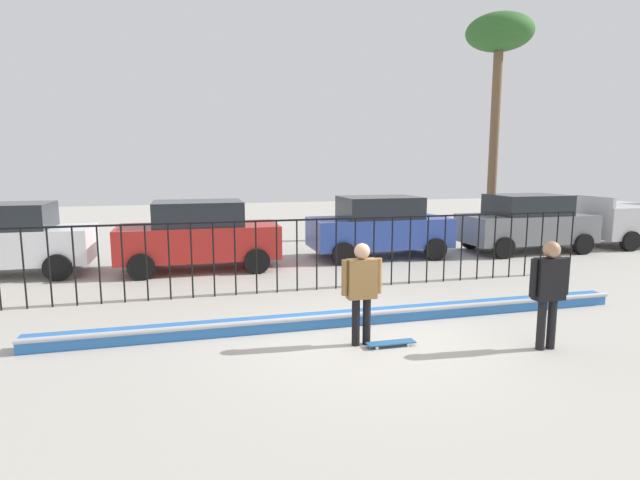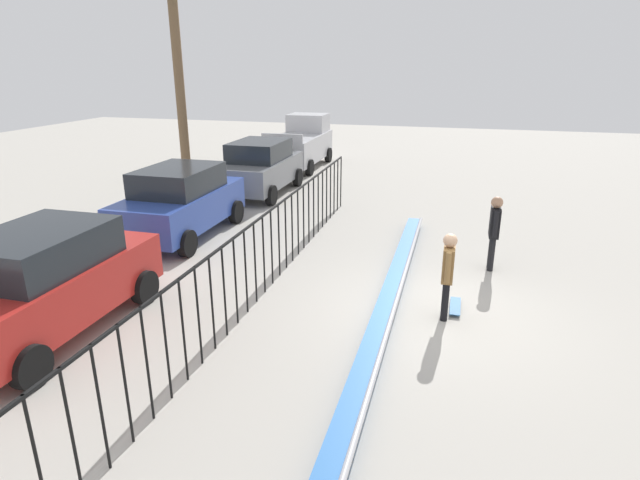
# 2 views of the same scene
# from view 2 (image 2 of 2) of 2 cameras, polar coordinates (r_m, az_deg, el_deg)

# --- Properties ---
(ground_plane) EXTENTS (60.00, 60.00, 0.00)m
(ground_plane) POSITION_cam_2_polar(r_m,az_deg,el_deg) (10.31, 12.68, -7.76)
(ground_plane) COLOR #ADA89E
(bowl_coping_ledge) EXTENTS (11.00, 0.40, 0.27)m
(bowl_coping_ledge) POSITION_cam_2_polar(r_m,az_deg,el_deg) (10.31, 7.59, -6.68)
(bowl_coping_ledge) COLOR #2D6BB7
(bowl_coping_ledge) RESTS_ON ground
(perimeter_fence) EXTENTS (14.04, 0.04, 1.67)m
(perimeter_fence) POSITION_cam_2_polar(r_m,az_deg,el_deg) (10.56, -6.26, -0.59)
(perimeter_fence) COLOR black
(perimeter_fence) RESTS_ON ground
(skateboarder) EXTENTS (0.68, 0.25, 1.67)m
(skateboarder) POSITION_cam_2_polar(r_m,az_deg,el_deg) (9.71, 13.91, -3.08)
(skateboarder) COLOR black
(skateboarder) RESTS_ON ground
(skateboard) EXTENTS (0.80, 0.20, 0.07)m
(skateboard) POSITION_cam_2_polar(r_m,az_deg,el_deg) (10.50, 14.67, -7.06)
(skateboard) COLOR #26598C
(skateboard) RESTS_ON ground
(camera_operator) EXTENTS (0.70, 0.26, 1.73)m
(camera_operator) POSITION_cam_2_polar(r_m,az_deg,el_deg) (12.35, 18.65, 1.43)
(camera_operator) COLOR black
(camera_operator) RESTS_ON ground
(parked_car_red) EXTENTS (4.30, 2.12, 1.90)m
(parked_car_red) POSITION_cam_2_polar(r_m,az_deg,el_deg) (10.15, -28.11, -4.07)
(parked_car_red) COLOR #B2231E
(parked_car_red) RESTS_ON ground
(parked_car_blue) EXTENTS (4.30, 2.12, 1.90)m
(parked_car_blue) POSITION_cam_2_polar(r_m,az_deg,el_deg) (14.61, -15.12, 4.15)
(parked_car_blue) COLOR #2D479E
(parked_car_blue) RESTS_ON ground
(parked_car_gray) EXTENTS (4.30, 2.12, 1.90)m
(parked_car_gray) POSITION_cam_2_polar(r_m,az_deg,el_deg) (18.93, -6.62, 8.00)
(parked_car_gray) COLOR slate
(parked_car_gray) RESTS_ON ground
(pickup_truck) EXTENTS (4.70, 2.12, 2.24)m
(pickup_truck) POSITION_cam_2_polar(r_m,az_deg,el_deg) (23.86, -2.14, 10.56)
(pickup_truck) COLOR #B7B7BC
(pickup_truck) RESTS_ON ground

